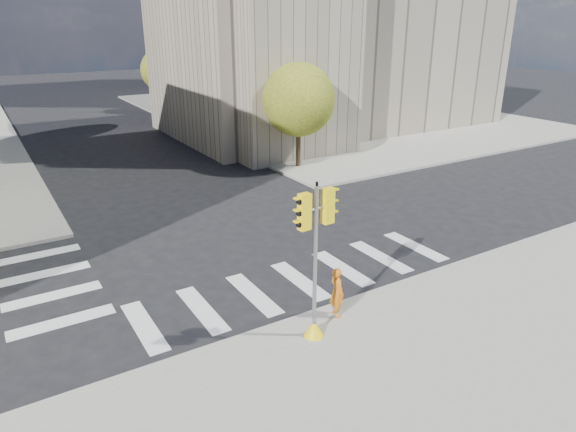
# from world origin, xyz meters

# --- Properties ---
(ground) EXTENTS (160.00, 160.00, 0.00)m
(ground) POSITION_xyz_m (0.00, 0.00, 0.00)
(ground) COLOR black
(ground) RESTS_ON ground
(sidewalk_far_right) EXTENTS (28.00, 40.00, 0.15)m
(sidewalk_far_right) POSITION_xyz_m (20.00, 26.00, 0.07)
(sidewalk_far_right) COLOR gray
(sidewalk_far_right) RESTS_ON ground
(civic_building) EXTENTS (26.00, 16.00, 19.39)m
(civic_building) POSITION_xyz_m (15.59, 19.12, 7.26)
(civic_building) COLOR gray
(civic_building) RESTS_ON ground
(tree_re_near) EXTENTS (4.20, 4.20, 6.16)m
(tree_re_near) POSITION_xyz_m (7.50, 10.00, 4.05)
(tree_re_near) COLOR #382616
(tree_re_near) RESTS_ON ground
(tree_re_mid) EXTENTS (4.60, 4.60, 6.66)m
(tree_re_mid) POSITION_xyz_m (7.50, 22.00, 4.35)
(tree_re_mid) COLOR #382616
(tree_re_mid) RESTS_ON ground
(tree_re_far) EXTENTS (4.00, 4.00, 5.88)m
(tree_re_far) POSITION_xyz_m (7.50, 34.00, 3.87)
(tree_re_far) COLOR #382616
(tree_re_far) RESTS_ON ground
(lamp_near) EXTENTS (0.35, 0.18, 8.11)m
(lamp_near) POSITION_xyz_m (8.00, 14.00, 4.58)
(lamp_near) COLOR black
(lamp_near) RESTS_ON sidewalk_far_right
(lamp_far) EXTENTS (0.35, 0.18, 8.11)m
(lamp_far) POSITION_xyz_m (8.00, 28.00, 4.58)
(lamp_far) COLOR black
(lamp_far) RESTS_ON sidewalk_far_right
(traffic_signal) EXTENTS (1.07, 0.56, 4.47)m
(traffic_signal) POSITION_xyz_m (-1.67, -5.14, 2.04)
(traffic_signal) COLOR yellow
(traffic_signal) RESTS_ON sidewalk_near
(photographer) EXTENTS (0.40, 0.58, 1.55)m
(photographer) POSITION_xyz_m (-0.50, -4.60, 0.92)
(photographer) COLOR orange
(photographer) RESTS_ON sidewalk_near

